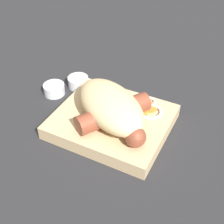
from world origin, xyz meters
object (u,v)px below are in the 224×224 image
(sausage, at_px, (114,113))
(bread_roll, at_px, (113,106))
(food_tray, at_px, (112,122))
(condiment_cup_near, at_px, (78,82))
(condiment_cup_far, at_px, (54,90))

(sausage, bearing_deg, bread_roll, -46.41)
(food_tray, xyz_separation_m, condiment_cup_near, (0.12, -0.08, -0.00))
(condiment_cup_far, bearing_deg, food_tray, 166.58)
(sausage, height_order, condiment_cup_far, sausage)
(food_tray, height_order, condiment_cup_near, food_tray)
(bread_roll, xyz_separation_m, sausage, (-0.00, 0.00, -0.01))
(bread_roll, bearing_deg, food_tray, -52.74)
(sausage, height_order, condiment_cup_near, sausage)
(food_tray, relative_size, condiment_cup_near, 4.59)
(food_tray, relative_size, bread_roll, 1.09)
(bread_roll, height_order, condiment_cup_far, bread_roll)
(food_tray, xyz_separation_m, sausage, (-0.01, 0.01, 0.03))
(food_tray, height_order, bread_roll, bread_roll)
(condiment_cup_near, bearing_deg, condiment_cup_far, 56.32)
(bread_roll, relative_size, sausage, 1.23)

